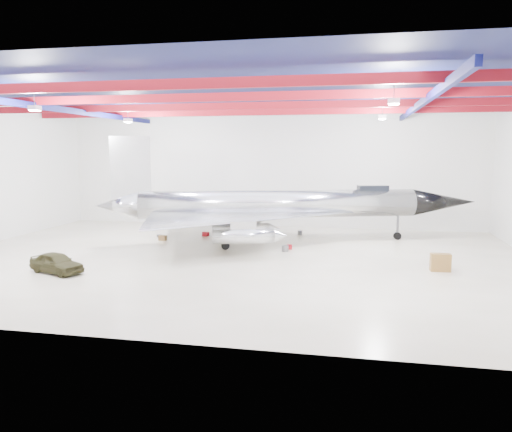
# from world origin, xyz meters

# --- Properties ---
(floor) EXTENTS (40.00, 40.00, 0.00)m
(floor) POSITION_xyz_m (0.00, 0.00, 0.00)
(floor) COLOR #BEB497
(floor) RESTS_ON ground
(wall_back) EXTENTS (40.00, 0.00, 40.00)m
(wall_back) POSITION_xyz_m (0.00, 15.00, 5.50)
(wall_back) COLOR silver
(wall_back) RESTS_ON floor
(ceiling) EXTENTS (40.00, 40.00, 0.00)m
(ceiling) POSITION_xyz_m (0.00, 0.00, 11.00)
(ceiling) COLOR #0A0F38
(ceiling) RESTS_ON wall_back
(ceiling_structure) EXTENTS (39.50, 29.50, 1.08)m
(ceiling_structure) POSITION_xyz_m (0.00, 0.00, 10.32)
(ceiling_structure) COLOR maroon
(ceiling_structure) RESTS_ON ceiling
(jet_aircraft) EXTENTS (29.88, 21.86, 8.36)m
(jet_aircraft) POSITION_xyz_m (2.22, 6.77, 2.74)
(jet_aircraft) COLOR silver
(jet_aircraft) RESTS_ON floor
(jeep) EXTENTS (3.95, 2.65, 1.25)m
(jeep) POSITION_xyz_m (-9.14, -5.99, 0.62)
(jeep) COLOR #333019
(jeep) RESTS_ON floor
(desk) EXTENTS (1.21, 0.65, 1.08)m
(desk) POSITION_xyz_m (13.39, -0.97, 0.54)
(desk) COLOR brown
(desk) RESTS_ON floor
(crate_ply) EXTENTS (0.60, 0.49, 0.40)m
(crate_ply) POSITION_xyz_m (-7.09, 5.56, 0.20)
(crate_ply) COLOR olive
(crate_ply) RESTS_ON floor
(toolbox_red) EXTENTS (0.60, 0.53, 0.35)m
(toolbox_red) POSITION_xyz_m (-4.28, 8.29, 0.18)
(toolbox_red) COLOR maroon
(toolbox_red) RESTS_ON floor
(engine_drum) EXTENTS (0.53, 0.53, 0.43)m
(engine_drum) POSITION_xyz_m (3.34, 3.06, 0.22)
(engine_drum) COLOR #59595B
(engine_drum) RESTS_ON floor
(crate_small) EXTENTS (0.35, 0.28, 0.24)m
(crate_small) POSITION_xyz_m (-7.95, 6.92, 0.12)
(crate_small) COLOR #59595B
(crate_small) RESTS_ON floor
(tool_chest) EXTENTS (0.47, 0.47, 0.35)m
(tool_chest) POSITION_xyz_m (3.53, 3.96, 0.17)
(tool_chest) COLOR maroon
(tool_chest) RESTS_ON floor
(spares_box) EXTENTS (0.52, 0.52, 0.37)m
(spares_box) POSITION_xyz_m (3.57, 10.51, 0.19)
(spares_box) COLOR #59595B
(spares_box) RESTS_ON floor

